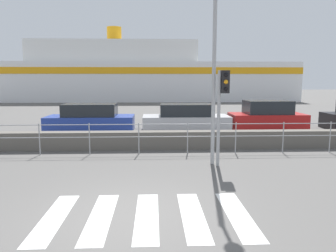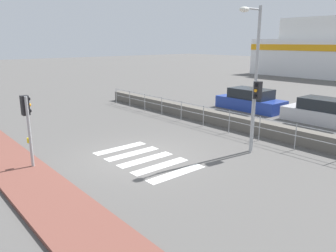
{
  "view_description": "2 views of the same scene",
  "coord_description": "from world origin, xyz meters",
  "px_view_note": "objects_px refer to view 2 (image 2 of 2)",
  "views": [
    {
      "loc": [
        0.54,
        -6.11,
        2.66
      ],
      "look_at": [
        0.9,
        2.0,
        1.5
      ],
      "focal_mm": 35.0,
      "sensor_mm": 36.0,
      "label": 1
    },
    {
      "loc": [
        9.99,
        -7.04,
        4.41
      ],
      "look_at": [
        0.55,
        1.0,
        1.2
      ],
      "focal_mm": 35.0,
      "sensor_mm": 36.0,
      "label": 2
    }
  ],
  "objects_px": {
    "traffic_light_far": "(255,101)",
    "traffic_light_near": "(27,117)",
    "parked_car_blue": "(250,101)",
    "streetlamp": "(253,64)",
    "parked_car_silver": "(326,113)"
  },
  "relations": [
    {
      "from": "parked_car_blue",
      "to": "parked_car_silver",
      "type": "bearing_deg",
      "value": -0.0
    },
    {
      "from": "streetlamp",
      "to": "parked_car_blue",
      "type": "bearing_deg",
      "value": 125.33
    },
    {
      "from": "traffic_light_far",
      "to": "traffic_light_near",
      "type": "bearing_deg",
      "value": -119.49
    },
    {
      "from": "traffic_light_near",
      "to": "traffic_light_far",
      "type": "height_order",
      "value": "traffic_light_far"
    },
    {
      "from": "traffic_light_near",
      "to": "streetlamp",
      "type": "relative_size",
      "value": 0.46
    },
    {
      "from": "traffic_light_near",
      "to": "streetlamp",
      "type": "height_order",
      "value": "streetlamp"
    },
    {
      "from": "traffic_light_near",
      "to": "parked_car_silver",
      "type": "height_order",
      "value": "traffic_light_near"
    },
    {
      "from": "traffic_light_near",
      "to": "parked_car_blue",
      "type": "height_order",
      "value": "traffic_light_near"
    },
    {
      "from": "traffic_light_near",
      "to": "parked_car_blue",
      "type": "relative_size",
      "value": 0.58
    },
    {
      "from": "traffic_light_far",
      "to": "parked_car_blue",
      "type": "xyz_separation_m",
      "value": [
        -5.39,
        7.3,
        -1.55
      ]
    },
    {
      "from": "traffic_light_far",
      "to": "parked_car_blue",
      "type": "relative_size",
      "value": 0.65
    },
    {
      "from": "traffic_light_far",
      "to": "streetlamp",
      "type": "xyz_separation_m",
      "value": [
        -0.23,
        0.02,
        1.43
      ]
    },
    {
      "from": "parked_car_silver",
      "to": "traffic_light_near",
      "type": "bearing_deg",
      "value": -104.42
    },
    {
      "from": "traffic_light_far",
      "to": "streetlamp",
      "type": "bearing_deg",
      "value": 175.72
    },
    {
      "from": "parked_car_blue",
      "to": "streetlamp",
      "type": "bearing_deg",
      "value": -54.67
    }
  ]
}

